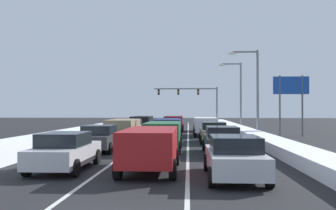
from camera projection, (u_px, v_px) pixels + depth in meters
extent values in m
plane|color=black|center=(167.00, 139.00, 29.26)|extent=(143.76, 143.76, 0.00)
cube|color=silver|center=(188.00, 135.00, 34.69)|extent=(0.14, 60.82, 0.01)
cube|color=silver|center=(153.00, 135.00, 34.88)|extent=(0.14, 60.82, 0.01)
cube|color=white|center=(244.00, 132.00, 34.39)|extent=(1.74, 60.82, 0.61)
cube|color=white|center=(98.00, 130.00, 35.18)|extent=(1.86, 60.82, 0.90)
cube|color=#B7BABF|center=(234.00, 161.00, 12.83)|extent=(1.82, 4.50, 0.70)
cube|color=black|center=(235.00, 144.00, 12.69)|extent=(1.64, 2.20, 0.55)
cube|color=red|center=(220.00, 167.00, 10.68)|extent=(0.24, 0.08, 0.14)
cube|color=red|center=(267.00, 167.00, 10.60)|extent=(0.24, 0.08, 0.14)
cylinder|color=black|center=(207.00, 162.00, 14.43)|extent=(0.22, 0.66, 0.66)
cylinder|color=black|center=(252.00, 163.00, 14.33)|extent=(0.22, 0.66, 0.66)
cylinder|color=black|center=(212.00, 177.00, 11.33)|extent=(0.22, 0.66, 0.66)
cylinder|color=black|center=(269.00, 178.00, 11.23)|extent=(0.22, 0.66, 0.66)
cube|color=#38383D|center=(222.00, 142.00, 19.77)|extent=(1.82, 4.50, 0.70)
cube|color=black|center=(222.00, 132.00, 19.63)|extent=(1.64, 2.20, 0.55)
cube|color=red|center=(212.00, 144.00, 17.62)|extent=(0.24, 0.08, 0.14)
cube|color=red|center=(240.00, 144.00, 17.54)|extent=(0.24, 0.08, 0.14)
cylinder|color=black|center=(204.00, 145.00, 21.37)|extent=(0.22, 0.66, 0.66)
cylinder|color=black|center=(235.00, 145.00, 21.27)|extent=(0.22, 0.66, 0.66)
cylinder|color=black|center=(207.00, 151.00, 18.27)|extent=(0.22, 0.66, 0.66)
cylinder|color=black|center=(243.00, 151.00, 18.17)|extent=(0.22, 0.66, 0.66)
cube|color=#937F60|center=(213.00, 134.00, 26.40)|extent=(1.82, 4.50, 0.70)
cube|color=black|center=(213.00, 126.00, 26.26)|extent=(1.64, 2.20, 0.55)
cube|color=red|center=(205.00, 134.00, 24.25)|extent=(0.24, 0.08, 0.14)
cube|color=red|center=(226.00, 135.00, 24.17)|extent=(0.24, 0.08, 0.14)
cylinder|color=black|center=(200.00, 137.00, 28.00)|extent=(0.22, 0.66, 0.66)
cylinder|color=black|center=(224.00, 137.00, 27.90)|extent=(0.22, 0.66, 0.66)
cylinder|color=black|center=(202.00, 140.00, 24.90)|extent=(0.22, 0.66, 0.66)
cylinder|color=black|center=(228.00, 140.00, 24.80)|extent=(0.22, 0.66, 0.66)
cube|color=silver|center=(205.00, 124.00, 33.17)|extent=(1.95, 4.90, 1.25)
cube|color=black|center=(207.00, 122.00, 30.76)|extent=(1.56, 0.06, 0.55)
cube|color=red|center=(197.00, 127.00, 30.81)|extent=(0.20, 0.08, 0.28)
cube|color=red|center=(216.00, 127.00, 30.72)|extent=(0.20, 0.08, 0.28)
cylinder|color=black|center=(194.00, 131.00, 34.91)|extent=(0.25, 0.74, 0.74)
cylinder|color=black|center=(214.00, 131.00, 34.80)|extent=(0.25, 0.74, 0.74)
cylinder|color=black|center=(195.00, 133.00, 31.51)|extent=(0.25, 0.74, 0.74)
cylinder|color=black|center=(217.00, 133.00, 31.41)|extent=(0.25, 0.74, 0.74)
cube|color=black|center=(203.00, 126.00, 39.72)|extent=(1.82, 4.50, 0.70)
cube|color=black|center=(203.00, 120.00, 39.57)|extent=(1.64, 2.20, 0.55)
cube|color=red|center=(197.00, 125.00, 37.56)|extent=(0.24, 0.08, 0.14)
cube|color=red|center=(210.00, 126.00, 37.48)|extent=(0.24, 0.08, 0.14)
cylinder|color=black|center=(194.00, 128.00, 41.31)|extent=(0.22, 0.66, 0.66)
cylinder|color=black|center=(210.00, 128.00, 41.21)|extent=(0.22, 0.66, 0.66)
cylinder|color=black|center=(195.00, 129.00, 38.21)|extent=(0.22, 0.66, 0.66)
cylinder|color=black|center=(212.00, 129.00, 38.11)|extent=(0.22, 0.66, 0.66)
cube|color=maroon|center=(150.00, 145.00, 14.26)|extent=(1.95, 4.90, 1.25)
cube|color=black|center=(143.00, 144.00, 11.85)|extent=(1.56, 0.06, 0.55)
cube|color=red|center=(119.00, 155.00, 11.90)|extent=(0.20, 0.08, 0.28)
cube|color=red|center=(167.00, 155.00, 11.82)|extent=(0.20, 0.08, 0.28)
cylinder|color=black|center=(133.00, 156.00, 16.00)|extent=(0.25, 0.74, 0.74)
cylinder|color=black|center=(176.00, 157.00, 15.89)|extent=(0.25, 0.74, 0.74)
cylinder|color=black|center=(118.00, 169.00, 12.61)|extent=(0.25, 0.74, 0.74)
cylinder|color=black|center=(173.00, 169.00, 12.50)|extent=(0.25, 0.74, 0.74)
cube|color=#1E5633|center=(163.00, 133.00, 21.37)|extent=(1.95, 4.90, 1.25)
cube|color=black|center=(160.00, 131.00, 18.97)|extent=(1.56, 0.06, 0.55)
cube|color=red|center=(145.00, 138.00, 19.02)|extent=(0.20, 0.08, 0.28)
cube|color=red|center=(175.00, 138.00, 18.93)|extent=(0.20, 0.08, 0.28)
cylinder|color=black|center=(150.00, 142.00, 23.11)|extent=(0.25, 0.74, 0.74)
cylinder|color=black|center=(180.00, 142.00, 23.01)|extent=(0.25, 0.74, 0.74)
cylinder|color=black|center=(143.00, 147.00, 19.72)|extent=(0.25, 0.74, 0.74)
cylinder|color=black|center=(179.00, 148.00, 19.61)|extent=(0.25, 0.74, 0.74)
cube|color=navy|center=(168.00, 127.00, 28.76)|extent=(1.95, 4.90, 1.25)
cube|color=black|center=(166.00, 125.00, 26.36)|extent=(1.56, 0.06, 0.55)
cube|color=red|center=(155.00, 130.00, 26.40)|extent=(0.20, 0.08, 0.28)
cube|color=red|center=(177.00, 130.00, 26.32)|extent=(0.20, 0.08, 0.28)
cylinder|color=black|center=(158.00, 134.00, 30.50)|extent=(0.25, 0.74, 0.74)
cylinder|color=black|center=(181.00, 134.00, 30.39)|extent=(0.25, 0.74, 0.74)
cylinder|color=black|center=(154.00, 137.00, 27.11)|extent=(0.25, 0.74, 0.74)
cylinder|color=black|center=(180.00, 137.00, 27.00)|extent=(0.25, 0.74, 0.74)
cube|color=slate|center=(170.00, 128.00, 34.49)|extent=(1.82, 4.50, 0.70)
cube|color=black|center=(170.00, 122.00, 34.34)|extent=(1.64, 2.20, 0.55)
cube|color=red|center=(161.00, 128.00, 32.33)|extent=(0.24, 0.08, 0.14)
cube|color=red|center=(177.00, 128.00, 32.25)|extent=(0.24, 0.08, 0.14)
cylinder|color=black|center=(162.00, 130.00, 36.08)|extent=(0.22, 0.66, 0.66)
cylinder|color=black|center=(180.00, 130.00, 35.98)|extent=(0.22, 0.66, 0.66)
cylinder|color=black|center=(160.00, 132.00, 32.99)|extent=(0.22, 0.66, 0.66)
cylinder|color=black|center=(179.00, 132.00, 32.89)|extent=(0.22, 0.66, 0.66)
cube|color=maroon|center=(174.00, 122.00, 40.33)|extent=(1.95, 4.90, 1.25)
cube|color=black|center=(173.00, 120.00, 37.93)|extent=(1.56, 0.06, 0.55)
cube|color=red|center=(165.00, 123.00, 37.98)|extent=(0.20, 0.08, 0.28)
cube|color=red|center=(180.00, 123.00, 37.89)|extent=(0.20, 0.08, 0.28)
cylinder|color=black|center=(166.00, 127.00, 42.07)|extent=(0.25, 0.74, 0.74)
cylinder|color=black|center=(183.00, 127.00, 41.97)|extent=(0.25, 0.74, 0.74)
cylinder|color=black|center=(164.00, 129.00, 38.68)|extent=(0.25, 0.74, 0.74)
cylinder|color=black|center=(182.00, 129.00, 38.57)|extent=(0.25, 0.74, 0.74)
cube|color=#B7BABF|center=(65.00, 154.00, 14.65)|extent=(1.82, 4.50, 0.70)
cube|color=black|center=(64.00, 139.00, 14.50)|extent=(1.64, 2.20, 0.55)
cube|color=red|center=(24.00, 158.00, 12.49)|extent=(0.24, 0.08, 0.14)
cube|color=red|center=(64.00, 159.00, 12.41)|extent=(0.24, 0.08, 0.14)
cylinder|color=black|center=(58.00, 156.00, 16.24)|extent=(0.22, 0.66, 0.66)
cylinder|color=black|center=(97.00, 157.00, 16.14)|extent=(0.22, 0.66, 0.66)
cylinder|color=black|center=(27.00, 168.00, 13.15)|extent=(0.22, 0.66, 0.66)
cylinder|color=black|center=(75.00, 168.00, 13.05)|extent=(0.22, 0.66, 0.66)
cube|color=#38383D|center=(100.00, 140.00, 21.28)|extent=(1.82, 4.50, 0.70)
cube|color=black|center=(100.00, 130.00, 21.13)|extent=(1.64, 2.20, 0.55)
cube|color=red|center=(77.00, 141.00, 19.12)|extent=(0.24, 0.08, 0.14)
cube|color=red|center=(103.00, 141.00, 19.04)|extent=(0.24, 0.08, 0.14)
cylinder|color=black|center=(92.00, 143.00, 22.87)|extent=(0.22, 0.66, 0.66)
cylinder|color=black|center=(120.00, 143.00, 22.77)|extent=(0.22, 0.66, 0.66)
cylinder|color=black|center=(77.00, 148.00, 19.78)|extent=(0.22, 0.66, 0.66)
cylinder|color=black|center=(109.00, 148.00, 19.68)|extent=(0.22, 0.66, 0.66)
cube|color=#937F60|center=(123.00, 128.00, 27.21)|extent=(1.95, 4.90, 1.25)
cube|color=black|center=(117.00, 126.00, 24.81)|extent=(1.56, 0.06, 0.55)
cube|color=red|center=(106.00, 131.00, 24.86)|extent=(0.20, 0.08, 0.28)
cube|color=red|center=(128.00, 131.00, 24.77)|extent=(0.20, 0.08, 0.28)
cylinder|color=black|center=(115.00, 135.00, 28.95)|extent=(0.25, 0.74, 0.74)
cylinder|color=black|center=(139.00, 135.00, 28.84)|extent=(0.25, 0.74, 0.74)
cylinder|color=black|center=(105.00, 139.00, 25.56)|extent=(0.25, 0.74, 0.74)
cylinder|color=black|center=(132.00, 139.00, 25.45)|extent=(0.25, 0.74, 0.74)
cube|color=silver|center=(132.00, 129.00, 33.41)|extent=(1.82, 4.50, 0.70)
cube|color=black|center=(131.00, 122.00, 33.26)|extent=(1.64, 2.20, 0.55)
cube|color=red|center=(120.00, 129.00, 31.25)|extent=(0.24, 0.08, 0.14)
cube|color=red|center=(136.00, 129.00, 31.17)|extent=(0.24, 0.08, 0.14)
cylinder|color=black|center=(125.00, 131.00, 35.00)|extent=(0.22, 0.66, 0.66)
cylinder|color=black|center=(143.00, 131.00, 34.90)|extent=(0.22, 0.66, 0.66)
cylinder|color=black|center=(119.00, 133.00, 31.90)|extent=(0.22, 0.66, 0.66)
cylinder|color=black|center=(139.00, 133.00, 31.80)|extent=(0.22, 0.66, 0.66)
cube|color=black|center=(142.00, 122.00, 39.29)|extent=(1.95, 4.90, 1.25)
cube|color=black|center=(139.00, 120.00, 36.89)|extent=(1.56, 0.06, 0.55)
cube|color=red|center=(131.00, 124.00, 36.94)|extent=(0.20, 0.08, 0.28)
cube|color=red|center=(147.00, 124.00, 36.85)|extent=(0.20, 0.08, 0.28)
cylinder|color=black|center=(136.00, 127.00, 41.04)|extent=(0.25, 0.74, 0.74)
cylinder|color=black|center=(152.00, 128.00, 40.93)|extent=(0.25, 0.74, 0.74)
cylinder|color=black|center=(131.00, 129.00, 37.64)|extent=(0.25, 0.74, 0.74)
cylinder|color=black|center=(149.00, 129.00, 37.53)|extent=(0.25, 0.74, 0.74)
cylinder|color=slate|center=(217.00, 105.00, 62.05)|extent=(0.28, 0.28, 6.20)
cube|color=slate|center=(185.00, 89.00, 62.38)|extent=(10.80, 0.20, 0.20)
cube|color=black|center=(198.00, 92.00, 62.25)|extent=(0.34, 0.34, 0.95)
sphere|color=#4C0A0A|center=(198.00, 90.00, 62.07)|extent=(0.22, 0.22, 0.22)
sphere|color=#F2AD14|center=(198.00, 92.00, 62.06)|extent=(0.22, 0.22, 0.22)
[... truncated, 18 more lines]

